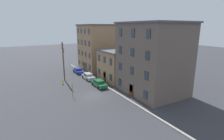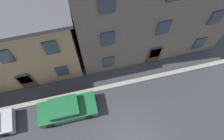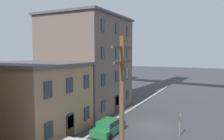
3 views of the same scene
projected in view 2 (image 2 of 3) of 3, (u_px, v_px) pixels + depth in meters
kerb_strip at (116, 85)px, 17.97m from camera, size 56.00×0.36×0.16m
apartment_midblock at (12, 10)px, 17.00m from camera, size 9.05×10.79×7.08m
car_green at (66, 109)px, 16.41m from camera, size 4.40×1.92×1.43m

